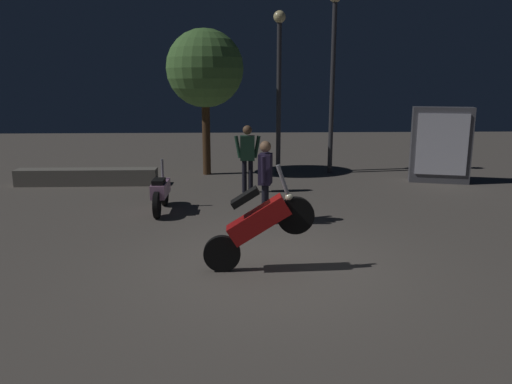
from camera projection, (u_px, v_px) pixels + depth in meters
name	position (u px, v px, depth m)	size (l,w,h in m)	color
ground_plane	(271.00, 265.00, 7.77)	(40.00, 40.00, 0.00)	#605951
motorcycle_red_foreground	(258.00, 224.00, 7.40)	(1.66, 0.30, 1.63)	black
motorcycle_pink_parked_left	(161.00, 192.00, 10.88)	(0.31, 1.66, 1.11)	black
person_rider_beside	(247.00, 153.00, 12.58)	(0.67, 0.25, 1.72)	black
person_bystander_far	(265.00, 175.00, 9.86)	(0.31, 0.67, 1.67)	black
streetlamp_near	(333.00, 61.00, 14.75)	(0.36, 0.36, 5.37)	#38383D
streetlamp_far	(279.00, 72.00, 14.85)	(0.36, 0.36, 4.80)	#38383D
tree_left_bg	(205.00, 69.00, 14.59)	(2.27, 2.27, 4.30)	#4C331E
kiosk_billboard	(441.00, 145.00, 13.88)	(1.67, 0.90, 2.10)	#595960
planter_wall_low	(87.00, 177.00, 13.67)	(3.81, 0.50, 0.45)	gray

